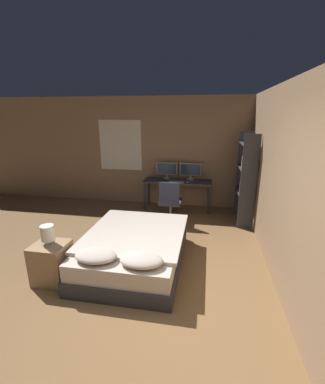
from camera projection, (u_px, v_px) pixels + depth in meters
ground_plane at (121, 318)px, 2.97m from camera, size 20.00×20.00×0.00m
wall_back at (171, 153)px, 6.41m from camera, size 12.00×0.08×2.70m
wall_side_right at (279, 181)px, 3.68m from camera, size 0.06×12.00×2.70m
bed at (134, 249)px, 3.98m from camera, size 1.49×1.93×0.59m
nightstand at (52, 263)px, 3.57m from camera, size 0.46×0.43×0.57m
bedside_lamp at (48, 234)px, 3.44m from camera, size 0.18×0.18×0.28m
desk at (177, 184)px, 6.25m from camera, size 1.65×0.56×0.73m
monitor_left at (167, 169)px, 6.38m from camera, size 0.52×0.16×0.40m
monitor_right at (190, 170)px, 6.28m from camera, size 0.52×0.16×0.40m
keyboard at (177, 182)px, 6.06m from camera, size 0.35×0.13×0.02m
computer_mouse at (188, 182)px, 6.02m from camera, size 0.07×0.05×0.04m
office_chair at (170, 205)px, 5.65m from camera, size 0.52×0.52×0.90m
bookshelf at (247, 176)px, 5.33m from camera, size 0.31×0.83×1.92m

